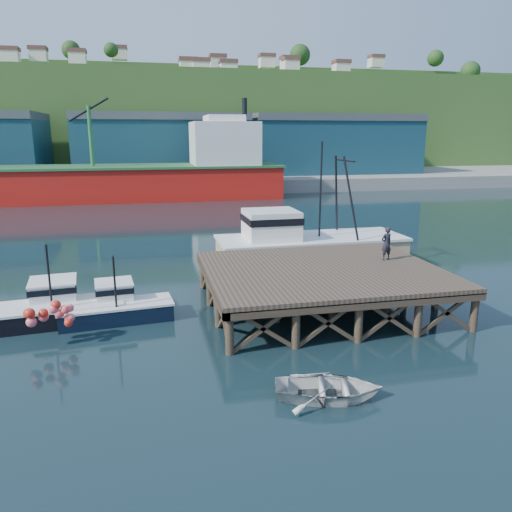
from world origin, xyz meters
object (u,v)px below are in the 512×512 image
object	(u,v)px
dockworker	(386,243)
trawler	(307,243)
boat_navy	(116,306)
boat_black	(54,307)
dinghy	(329,388)

from	to	relation	value
dockworker	trawler	bearing A→B (deg)	-85.14
boat_navy	boat_black	size ratio (longest dim) A/B	0.83
trawler	dinghy	size ratio (longest dim) A/B	3.43
boat_navy	trawler	size ratio (longest dim) A/B	0.44
boat_black	dinghy	world-z (taller)	boat_black
dinghy	dockworker	bearing A→B (deg)	-20.26
dockworker	dinghy	bearing A→B (deg)	41.00
boat_navy	boat_black	world-z (taller)	boat_black
trawler	dinghy	xyz separation A→B (m)	(-4.67, -16.63, -1.35)
boat_navy	dinghy	world-z (taller)	boat_navy
boat_navy	trawler	xyz separation A→B (m)	(12.18, 7.17, 1.05)
trawler	dinghy	bearing A→B (deg)	-106.54
boat_navy	trawler	bearing A→B (deg)	24.52
boat_navy	dockworker	distance (m)	14.67
dockworker	boat_black	bearing A→B (deg)	-13.74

